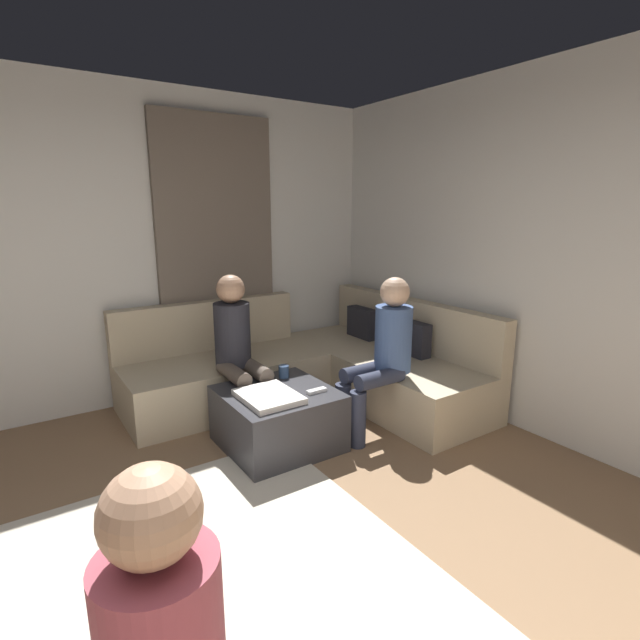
{
  "coord_description": "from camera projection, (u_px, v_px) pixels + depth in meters",
  "views": [
    {
      "loc": [
        1.37,
        -0.38,
        1.7
      ],
      "look_at": [
        -1.63,
        1.63,
        0.85
      ],
      "focal_mm": 26.86,
      "sensor_mm": 36.0,
      "label": 1
    }
  ],
  "objects": [
    {
      "name": "wall_left",
      "position": [
        56.0,
        253.0,
        3.77
      ],
      "size": [
        0.12,
        6.0,
        2.7
      ],
      "primitive_type": "cube",
      "color": "silver",
      "rests_on": "ground_plane"
    },
    {
      "name": "ottoman",
      "position": [
        278.0,
        418.0,
        3.47
      ],
      "size": [
        0.76,
        0.76,
        0.42
      ],
      "primitive_type": "cube",
      "color": "#333338",
      "rests_on": "ground_plane"
    },
    {
      "name": "folded_blanket",
      "position": [
        269.0,
        396.0,
        3.27
      ],
      "size": [
        0.44,
        0.36,
        0.04
      ],
      "primitive_type": "cube",
      "color": "white",
      "rests_on": "ottoman"
    },
    {
      "name": "coffee_mug",
      "position": [
        284.0,
        371.0,
        3.69
      ],
      "size": [
        0.08,
        0.08,
        0.1
      ],
      "primitive_type": "cylinder",
      "color": "#334C72",
      "rests_on": "ottoman"
    },
    {
      "name": "wall_back",
      "position": [
        640.0,
        265.0,
        2.98
      ],
      "size": [
        6.0,
        0.12,
        2.7
      ],
      "primitive_type": "cube",
      "color": "silver",
      "rests_on": "ground_plane"
    },
    {
      "name": "curtain_panel",
      "position": [
        217.0,
        257.0,
        4.41
      ],
      "size": [
        0.06,
        1.1,
        2.5
      ],
      "primitive_type": "cube",
      "color": "#726659",
      "rests_on": "ground_plane"
    },
    {
      "name": "sectional_couch",
      "position": [
        315.0,
        368.0,
        4.33
      ],
      "size": [
        2.1,
        2.55,
        0.87
      ],
      "color": "#C6B593",
      "rests_on": "ground_plane"
    },
    {
      "name": "person_on_couch_side",
      "position": [
        238.0,
        346.0,
        3.69
      ],
      "size": [
        0.6,
        0.3,
        1.2
      ],
      "rotation": [
        0.0,
        0.0,
        -1.57
      ],
      "color": "brown",
      "rests_on": "ground_plane"
    },
    {
      "name": "person_on_couch_back",
      "position": [
        383.0,
        350.0,
        3.59
      ],
      "size": [
        0.3,
        0.6,
        1.2
      ],
      "rotation": [
        0.0,
        0.0,
        3.14
      ],
      "color": "#2D3347",
      "rests_on": "ground_plane"
    },
    {
      "name": "game_remote",
      "position": [
        317.0,
        391.0,
        3.39
      ],
      "size": [
        0.05,
        0.15,
        0.02
      ],
      "primitive_type": "cube",
      "color": "white",
      "rests_on": "ottoman"
    }
  ]
}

